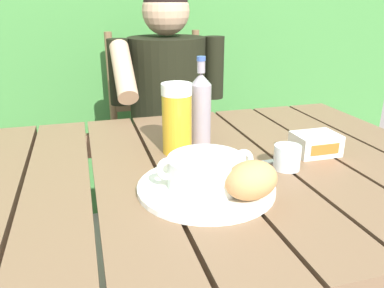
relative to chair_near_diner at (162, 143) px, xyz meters
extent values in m
cube|color=brown|center=(-0.42, -0.90, 0.25)|extent=(0.14, 0.93, 0.04)
cube|color=brown|center=(-0.27, -0.90, 0.25)|extent=(0.14, 0.93, 0.04)
cube|color=brown|center=(-0.12, -0.90, 0.25)|extent=(0.14, 0.93, 0.04)
cube|color=brown|center=(0.04, -0.90, 0.25)|extent=(0.14, 0.93, 0.04)
cube|color=brown|center=(0.19, -0.90, 0.25)|extent=(0.14, 0.93, 0.04)
cube|color=brown|center=(0.34, -0.90, 0.25)|extent=(0.14, 0.93, 0.04)
cube|color=brown|center=(-0.12, -0.47, 0.19)|extent=(1.33, 0.03, 0.08)
cube|color=brown|center=(0.53, -0.48, -0.13)|extent=(0.06, 0.06, 0.72)
cube|color=#417F3A|center=(-0.12, 0.58, 0.32)|extent=(3.31, 0.60, 1.63)
cylinder|color=#4C3823|center=(-0.06, 0.73, 0.51)|extent=(0.10, 0.10, 2.00)
cylinder|color=#4C3823|center=(-0.74, 0.73, 0.55)|extent=(0.10, 0.10, 2.09)
cylinder|color=brown|center=(0.21, -0.25, -0.26)|extent=(0.04, 0.04, 0.46)
cylinder|color=brown|center=(-0.21, -0.25, -0.26)|extent=(0.04, 0.04, 0.46)
cylinder|color=brown|center=(0.21, 0.14, -0.26)|extent=(0.04, 0.04, 0.46)
cylinder|color=brown|center=(-0.21, 0.14, -0.26)|extent=(0.04, 0.04, 0.46)
cube|color=brown|center=(0.00, -0.06, -0.02)|extent=(0.46, 0.42, 0.02)
cylinder|color=brown|center=(0.21, 0.14, 0.24)|extent=(0.04, 0.04, 0.55)
cylinder|color=brown|center=(-0.21, 0.14, 0.24)|extent=(0.04, 0.04, 0.55)
cube|color=brown|center=(0.00, 0.14, 0.16)|extent=(0.42, 0.02, 0.04)
cube|color=brown|center=(0.00, 0.14, 0.30)|extent=(0.42, 0.02, 0.04)
cube|color=brown|center=(0.00, 0.14, 0.44)|extent=(0.42, 0.02, 0.04)
cylinder|color=black|center=(0.09, -0.36, -0.27)|extent=(0.11, 0.11, 0.45)
cylinder|color=black|center=(0.09, -0.26, 0.02)|extent=(0.13, 0.40, 0.13)
cylinder|color=black|center=(-0.09, -0.36, -0.27)|extent=(0.11, 0.11, 0.45)
cylinder|color=black|center=(-0.09, -0.26, 0.02)|extent=(0.13, 0.40, 0.13)
cylinder|color=black|center=(0.00, -0.16, 0.27)|extent=(0.32, 0.32, 0.50)
sphere|color=tan|center=(0.00, -0.16, 0.62)|extent=(0.19, 0.19, 0.19)
sphere|color=black|center=(0.00, -0.16, 0.63)|extent=(0.18, 0.18, 0.18)
cylinder|color=black|center=(0.20, -0.18, 0.39)|extent=(0.08, 0.08, 0.26)
cylinder|color=black|center=(-0.20, -0.18, 0.39)|extent=(0.08, 0.08, 0.26)
cylinder|color=tan|center=(-0.20, -0.34, 0.42)|extent=(0.07, 0.25, 0.21)
cylinder|color=white|center=(-0.11, -1.03, 0.27)|extent=(0.30, 0.30, 0.01)
cylinder|color=white|center=(-0.11, -1.03, 0.31)|extent=(0.17, 0.17, 0.06)
cylinder|color=#C57027|center=(-0.11, -1.03, 0.33)|extent=(0.15, 0.15, 0.01)
torus|color=white|center=(-0.19, -1.03, 0.33)|extent=(0.05, 0.01, 0.05)
torus|color=white|center=(-0.03, -1.03, 0.33)|extent=(0.05, 0.01, 0.05)
ellipsoid|color=tan|center=(-0.04, -1.11, 0.32)|extent=(0.14, 0.12, 0.08)
cylinder|color=gold|center=(-0.12, -0.80, 0.35)|extent=(0.08, 0.08, 0.16)
cylinder|color=white|center=(-0.12, -0.80, 0.44)|extent=(0.08, 0.08, 0.03)
cylinder|color=gray|center=(-0.04, -0.76, 0.35)|extent=(0.06, 0.06, 0.17)
cone|color=gray|center=(-0.04, -0.76, 0.46)|extent=(0.06, 0.06, 0.03)
cylinder|color=gray|center=(-0.04, -0.76, 0.49)|extent=(0.02, 0.02, 0.03)
cylinder|color=#3B559D|center=(-0.04, -0.76, 0.51)|extent=(0.02, 0.02, 0.01)
cylinder|color=silver|center=(0.11, -0.98, 0.30)|extent=(0.06, 0.06, 0.06)
cube|color=white|center=(0.23, -0.91, 0.30)|extent=(0.12, 0.09, 0.06)
cube|color=orange|center=(0.23, -0.95, 0.30)|extent=(0.08, 0.00, 0.03)
cube|color=silver|center=(0.08, -0.93, 0.27)|extent=(0.12, 0.02, 0.00)
cube|color=black|center=(0.01, -0.94, 0.27)|extent=(0.06, 0.02, 0.01)
camera|label=1|loc=(-0.35, -1.74, 0.65)|focal=36.11mm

